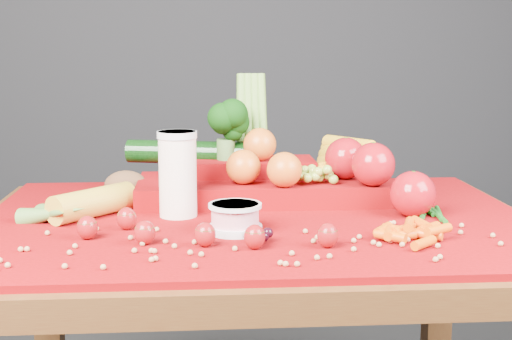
{
  "coord_description": "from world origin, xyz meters",
  "views": [
    {
      "loc": [
        -0.1,
        -1.34,
        1.09
      ],
      "look_at": [
        0.0,
        0.02,
        0.85
      ],
      "focal_mm": 50.0,
      "sensor_mm": 36.0,
      "label": 1
    }
  ],
  "objects": [
    {
      "name": "produce_mound",
      "position": [
        0.06,
        0.15,
        0.82
      ],
      "size": [
        0.62,
        0.37,
        0.27
      ],
      "color": "maroon",
      "rests_on": "red_cloth"
    },
    {
      "name": "yogurt_bowl",
      "position": [
        -0.05,
        -0.11,
        0.79
      ],
      "size": [
        0.1,
        0.1,
        0.05
      ],
      "rotation": [
        0.0,
        0.0,
        -0.1
      ],
      "color": "silver",
      "rests_on": "red_cloth"
    },
    {
      "name": "table",
      "position": [
        0.0,
        0.0,
        0.66
      ],
      "size": [
        1.1,
        0.8,
        0.75
      ],
      "color": "#3E1E0E",
      "rests_on": "ground"
    },
    {
      "name": "baby_carrot_pile",
      "position": [
        0.25,
        -0.19,
        0.78
      ],
      "size": [
        0.17,
        0.17,
        0.03
      ],
      "primitive_type": null,
      "color": "#D55007",
      "rests_on": "red_cloth"
    },
    {
      "name": "red_cloth",
      "position": [
        0.0,
        0.0,
        0.76
      ],
      "size": [
        1.05,
        0.75,
        0.01
      ],
      "primitive_type": "cube",
      "color": "maroon",
      "rests_on": "table"
    },
    {
      "name": "corn_ear",
      "position": [
        -0.36,
        -0.01,
        0.78
      ],
      "size": [
        0.27,
        0.26,
        0.06
      ],
      "rotation": [
        0.0,
        0.0,
        0.84
      ],
      "color": "gold",
      "rests_on": "red_cloth"
    },
    {
      "name": "green_bean_pile",
      "position": [
        0.35,
        -0.01,
        0.77
      ],
      "size": [
        0.14,
        0.12,
        0.01
      ],
      "primitive_type": null,
      "color": "#166217",
      "rests_on": "red_cloth"
    },
    {
      "name": "soybean_scatter",
      "position": [
        0.0,
        -0.2,
        0.77
      ],
      "size": [
        0.84,
        0.24,
        0.01
      ],
      "primitive_type": null,
      "color": "#B77F4E",
      "rests_on": "red_cloth"
    },
    {
      "name": "dark_grape_cluster",
      "position": [
        0.0,
        -0.17,
        0.78
      ],
      "size": [
        0.06,
        0.05,
        0.03
      ],
      "primitive_type": null,
      "color": "black",
      "rests_on": "red_cloth"
    },
    {
      "name": "milk_glass",
      "position": [
        -0.15,
        0.02,
        0.85
      ],
      "size": [
        0.08,
        0.08,
        0.17
      ],
      "rotation": [
        0.0,
        0.0,
        0.07
      ],
      "color": "white",
      "rests_on": "red_cloth"
    },
    {
      "name": "potato",
      "position": [
        -0.27,
        0.18,
        0.79
      ],
      "size": [
        0.09,
        0.07,
        0.06
      ],
      "primitive_type": "ellipsoid",
      "color": "brown",
      "rests_on": "red_cloth"
    },
    {
      "name": "strawberry_scatter",
      "position": [
        -0.13,
        -0.17,
        0.79
      ],
      "size": [
        0.44,
        0.18,
        0.04
      ],
      "color": "maroon",
      "rests_on": "red_cloth"
    }
  ]
}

